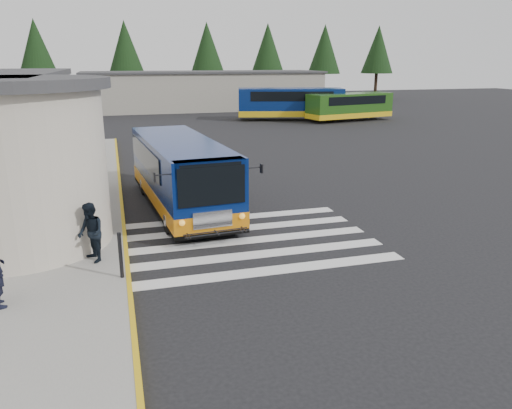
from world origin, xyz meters
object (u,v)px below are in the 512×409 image
object	(u,v)px
bollard	(121,255)
far_bus_b	(350,106)
pedestrian_b	(91,233)
far_bus_a	(291,102)
transit_bus	(181,176)

from	to	relation	value
bollard	far_bus_b	distance (m)	36.82
bollard	far_bus_b	world-z (taller)	far_bus_b
pedestrian_b	bollard	world-z (taller)	pedestrian_b
far_bus_a	pedestrian_b	bearing A→B (deg)	165.58
transit_bus	bollard	world-z (taller)	transit_bus
pedestrian_b	far_bus_a	size ratio (longest dim) A/B	0.16
transit_bus	far_bus_a	bearing A→B (deg)	57.43
far_bus_b	transit_bus	bearing A→B (deg)	129.75
far_bus_a	far_bus_b	bearing A→B (deg)	-99.64
bollard	far_bus_b	xyz separation A→B (m)	(21.06, 30.19, 0.65)
transit_bus	pedestrian_b	size ratio (longest dim) A/B	5.71
bollard	far_bus_a	world-z (taller)	far_bus_a
bollard	far_bus_a	xyz separation A→B (m)	(16.09, 32.37, 0.88)
transit_bus	pedestrian_b	bearing A→B (deg)	-126.92
transit_bus	far_bus_a	distance (m)	29.50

